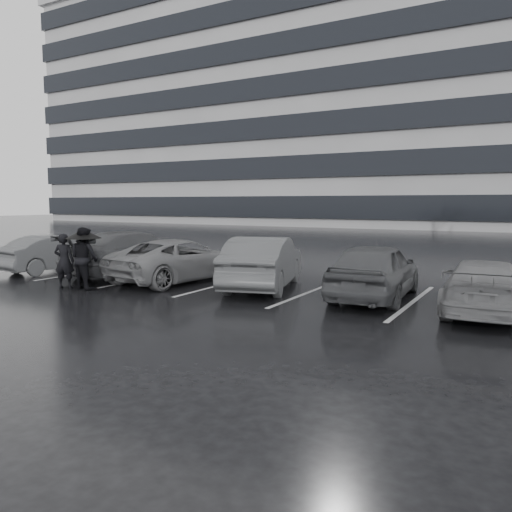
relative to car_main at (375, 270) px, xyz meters
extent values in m
plane|color=black|center=(-2.43, -2.47, -0.73)|extent=(160.00, 160.00, 0.00)
cube|color=#98989B|center=(-24.43, 45.53, 13.27)|extent=(60.00, 25.00, 28.00)
cube|color=black|center=(-24.43, 45.53, 1.27)|extent=(60.60, 25.60, 2.20)
cube|color=black|center=(-24.43, 45.53, 5.27)|extent=(60.60, 25.60, 2.20)
cube|color=black|center=(-24.43, 45.53, 9.27)|extent=(60.60, 25.60, 2.20)
cube|color=black|center=(-24.43, 45.53, 13.27)|extent=(60.60, 25.60, 2.20)
cube|color=black|center=(-24.43, 45.53, 17.27)|extent=(60.60, 25.60, 2.20)
cube|color=black|center=(-24.43, 45.53, 21.27)|extent=(60.60, 25.60, 2.20)
cube|color=black|center=(-24.43, 45.53, 25.27)|extent=(60.60, 25.60, 2.20)
imported|color=black|center=(0.00, 0.00, 0.00)|extent=(1.99, 4.41, 1.47)
imported|color=#2F2F31|center=(-3.27, -0.02, 0.01)|extent=(2.81, 4.80, 1.50)
imported|color=#4C4C4F|center=(-6.22, -0.17, -0.07)|extent=(2.77, 5.01, 1.33)
imported|color=black|center=(-8.40, 0.12, 0.02)|extent=(2.54, 5.34, 1.50)
imported|color=#2F2F31|center=(-11.44, -0.62, -0.08)|extent=(1.79, 4.09, 1.31)
imported|color=#4C4C4F|center=(2.62, -0.46, -0.13)|extent=(1.96, 4.27, 1.21)
imported|color=black|center=(-8.24, -2.90, 0.06)|extent=(0.69, 0.59, 1.59)
imported|color=black|center=(-7.66, -2.68, 0.15)|extent=(0.93, 0.76, 1.77)
cylinder|color=black|center=(-7.74, -2.61, 0.01)|extent=(0.02, 0.02, 1.48)
cone|color=black|center=(-7.74, -2.61, 0.84)|extent=(1.02, 1.02, 0.26)
sphere|color=black|center=(-7.74, -2.61, 0.97)|extent=(0.05, 0.05, 0.05)
cube|color=#ABABAE|center=(-13.03, 0.03, -0.73)|extent=(0.12, 5.00, 0.00)
cube|color=#ABABAE|center=(-10.23, 0.03, -0.73)|extent=(0.12, 5.00, 0.00)
cube|color=#ABABAE|center=(-7.43, 0.03, -0.73)|extent=(0.12, 5.00, 0.00)
cube|color=#ABABAE|center=(-4.63, 0.03, -0.73)|extent=(0.12, 5.00, 0.00)
cube|color=#ABABAE|center=(-1.83, 0.03, -0.73)|extent=(0.12, 5.00, 0.00)
cube|color=#ABABAE|center=(0.97, 0.03, -0.73)|extent=(0.12, 5.00, 0.00)
camera|label=1|loc=(3.64, -12.55, 1.74)|focal=35.00mm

